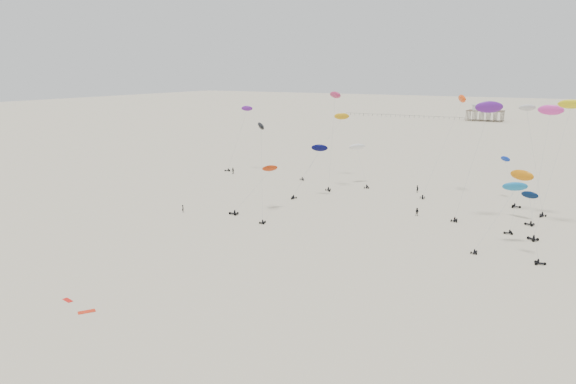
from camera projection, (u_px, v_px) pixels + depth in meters
The scene contains 25 objects.
ground_plane at pixel (435, 154), 210.43m from camera, with size 900.00×900.00×0.00m, color beige.
pavilion_main at pixel (485, 114), 341.79m from camera, with size 21.00×13.00×9.80m.
pier_fence at pixel (402, 116), 367.54m from camera, with size 80.20×0.20×1.50m.
rig_0 at pixel (313, 160), 139.36m from camera, with size 6.70×9.00×13.70m.
rig_1 at pixel (261, 143), 121.20m from camera, with size 8.28×11.63×20.99m.
rig_2 at pixel (256, 185), 125.25m from camera, with size 7.19×11.31×12.41m.
rig_3 at pixel (533, 148), 120.87m from camera, with size 8.11×4.30×24.20m.
rig_4 at pixel (334, 119), 146.72m from camera, with size 4.77×8.09×25.84m.
rig_6 at pixel (455, 116), 140.09m from camera, with size 8.28×14.93×26.22m.
rig_7 at pixel (510, 181), 133.77m from camera, with size 7.20×12.05×13.61m.
rig_8 at pixel (359, 154), 154.84m from camera, with size 8.76×9.22×12.12m.
rig_10 at pixel (563, 133), 108.55m from camera, with size 7.23×16.17×27.06m.
rig_11 at pixel (534, 225), 93.51m from camera, with size 5.45×5.87×11.38m.
rig_12 at pixel (241, 126), 174.86m from camera, with size 6.72×7.88×20.20m.
rig_13 at pixel (521, 181), 117.02m from camera, with size 5.57×15.59×15.15m.
rig_14 at pixel (335, 127), 164.62m from camera, with size 9.62×15.28×21.53m.
rig_15 at pixel (485, 121), 115.41m from camera, with size 8.10×8.45×25.19m.
rig_16 at pixel (510, 195), 100.52m from camera, with size 7.63×12.05×13.88m.
rig_17 at pixel (548, 128), 117.28m from camera, with size 5.23×11.54×24.60m.
spectator_0 at pixel (183, 212), 125.73m from camera, with size 0.71×0.49×1.96m, color black.
spectator_1 at pixel (417, 216), 122.72m from camera, with size 1.01×0.59×2.06m, color black.
spectator_2 at pixel (233, 174), 171.15m from camera, with size 1.35×0.72×2.28m, color black.
spectator_3 at pixel (417, 192), 145.74m from camera, with size 0.82×0.57×2.27m, color black.
grounded_kite_a at pixel (87, 312), 74.27m from camera, with size 2.20×0.90×0.08m, color red.
grounded_kite_b at pixel (68, 300), 77.97m from camera, with size 1.80×0.70×0.07m, color red.
Camera 1 is at (54.69, -8.65, 31.59)m, focal length 35.00 mm.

